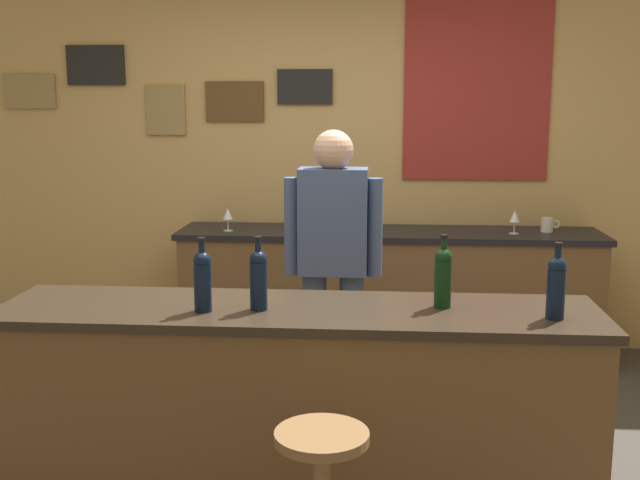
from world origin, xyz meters
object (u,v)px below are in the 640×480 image
object	(u,v)px
wine_bottle_d	(556,285)
wine_bottle_c	(443,275)
wine_bottle_a	(202,279)
wine_bottle_b	(258,277)
bartender	(333,259)
coffee_mug	(548,225)
wine_glass_b	(515,217)
wine_glass_a	(228,215)

from	to	relation	value
wine_bottle_d	wine_bottle_c	bearing A→B (deg)	162.06
wine_bottle_a	wine_bottle_b	distance (m)	0.23
bartender	wine_bottle_d	size ratio (longest dim) A/B	5.29
wine_bottle_d	coffee_mug	world-z (taller)	wine_bottle_d
wine_bottle_a	coffee_mug	bearing A→B (deg)	49.92
bartender	wine_bottle_a	xyz separation A→B (m)	(-0.47, -1.00, 0.12)
coffee_mug	wine_bottle_a	bearing A→B (deg)	-130.08
bartender	wine_bottle_a	distance (m)	1.11
wine_bottle_d	wine_bottle_a	bearing A→B (deg)	-179.89
bartender	wine_bottle_b	xyz separation A→B (m)	(-0.25, -0.96, 0.12)
bartender	wine_bottle_a	size ratio (longest dim) A/B	5.29
wine_bottle_a	wine_bottle_d	world-z (taller)	same
coffee_mug	bartender	bearing A→B (deg)	-139.19
wine_bottle_b	wine_bottle_d	xyz separation A→B (m)	(1.18, -0.04, 0.00)
bartender	wine_bottle_a	bearing A→B (deg)	-115.12
wine_glass_b	coffee_mug	distance (m)	0.26
wine_bottle_d	wine_glass_a	xyz separation A→B (m)	(-1.71, 2.04, -0.05)
wine_glass_a	wine_glass_b	size ratio (longest dim) A/B	1.00
wine_bottle_b	wine_glass_a	size ratio (longest dim) A/B	1.97
wine_bottle_c	coffee_mug	world-z (taller)	wine_bottle_c
wine_glass_b	wine_bottle_c	bearing A→B (deg)	-107.68
wine_bottle_b	coffee_mug	bearing A→B (deg)	53.00
wine_bottle_c	wine_bottle_d	size ratio (longest dim) A/B	1.00
wine_bottle_c	wine_bottle_a	bearing A→B (deg)	-171.76
wine_bottle_c	wine_glass_a	size ratio (longest dim) A/B	1.97
wine_bottle_b	coffee_mug	xyz separation A→B (m)	(1.61, 2.14, -0.11)
bartender	coffee_mug	size ratio (longest dim) A/B	12.96
wine_bottle_d	wine_glass_b	distance (m)	2.09
wine_bottle_c	wine_glass_b	bearing A→B (deg)	72.32
wine_bottle_c	wine_glass_b	world-z (taller)	wine_bottle_c
wine_glass_a	coffee_mug	bearing A→B (deg)	3.51
bartender	wine_bottle_c	size ratio (longest dim) A/B	5.29
bartender	wine_glass_a	bearing A→B (deg)	126.48
bartender	wine_bottle_c	distance (m)	1.01
coffee_mug	wine_glass_a	bearing A→B (deg)	-176.49
wine_bottle_c	wine_glass_a	world-z (taller)	wine_bottle_c
wine_bottle_a	wine_bottle_d	distance (m)	1.41
bartender	wine_bottle_b	size ratio (longest dim) A/B	5.29
wine_glass_b	coffee_mug	size ratio (longest dim) A/B	1.24
wine_glass_a	wine_bottle_b	bearing A→B (deg)	-75.26
wine_bottle_b	wine_glass_b	distance (m)	2.46
wine_glass_b	wine_bottle_a	bearing A→B (deg)	-127.47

